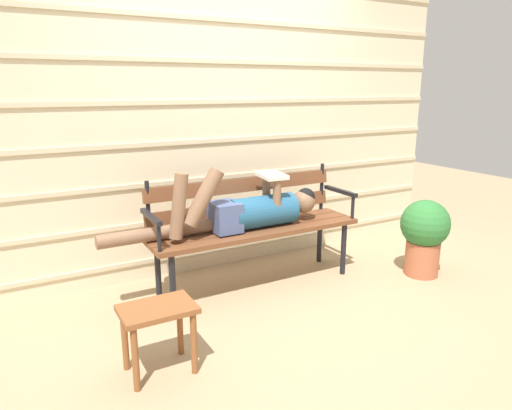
{
  "coord_description": "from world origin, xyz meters",
  "views": [
    {
      "loc": [
        -1.68,
        -2.86,
        1.54
      ],
      "look_at": [
        0.0,
        0.15,
        0.66
      ],
      "focal_mm": 32.5,
      "sensor_mm": 36.0,
      "label": 1
    }
  ],
  "objects_px": {
    "reclining_person": "(245,210)",
    "potted_plant": "(424,233)",
    "park_bench": "(252,220)",
    "footstool": "(158,321)"
  },
  "relations": [
    {
      "from": "potted_plant",
      "to": "park_bench",
      "type": "bearing_deg",
      "value": 156.8
    },
    {
      "from": "park_bench",
      "to": "reclining_person",
      "type": "distance_m",
      "value": 0.16
    },
    {
      "from": "park_bench",
      "to": "potted_plant",
      "type": "bearing_deg",
      "value": -23.2
    },
    {
      "from": "park_bench",
      "to": "reclining_person",
      "type": "height_order",
      "value": "reclining_person"
    },
    {
      "from": "potted_plant",
      "to": "reclining_person",
      "type": "bearing_deg",
      "value": 160.53
    },
    {
      "from": "reclining_person",
      "to": "potted_plant",
      "type": "relative_size",
      "value": 2.68
    },
    {
      "from": "park_bench",
      "to": "potted_plant",
      "type": "relative_size",
      "value": 2.63
    },
    {
      "from": "footstool",
      "to": "park_bench",
      "type": "bearing_deg",
      "value": 38.58
    },
    {
      "from": "park_bench",
      "to": "reclining_person",
      "type": "relative_size",
      "value": 0.98
    },
    {
      "from": "reclining_person",
      "to": "footstool",
      "type": "distance_m",
      "value": 1.25
    }
  ]
}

